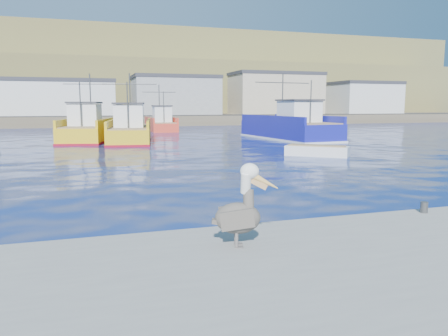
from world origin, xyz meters
name	(u,v)px	position (x,y,z in m)	size (l,w,h in m)	color
ground	(272,210)	(0.00, 0.00, 0.00)	(260.00, 260.00, 0.00)	#07125A
dock_bollards	(348,214)	(0.60, -3.40, 0.65)	(36.20, 0.20, 0.30)	#4C4C4C
far_shore	(107,84)	(0.00, 109.20, 8.98)	(200.00, 81.00, 24.00)	brown
trawler_yellow_a	(89,130)	(-5.52, 30.90, 1.03)	(5.99, 11.72, 6.50)	gold
trawler_yellow_b	(130,131)	(-1.88, 28.26, 1.00)	(5.23, 11.00, 6.42)	gold
trawler_blue	(290,128)	(13.90, 27.31, 1.14)	(6.29, 13.52, 6.75)	navy
boat_orange	(161,123)	(3.71, 44.96, 1.04)	(4.45, 8.49, 6.10)	red
skiff_mid	(317,152)	(9.07, 13.21, 0.29)	(4.11, 3.76, 0.90)	silver
skiff_far	(336,131)	(23.48, 34.28, 0.27)	(3.41, 3.93, 0.85)	silver
pelican	(240,211)	(-2.73, -4.57, 1.24)	(1.40, 0.79, 1.74)	#595451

